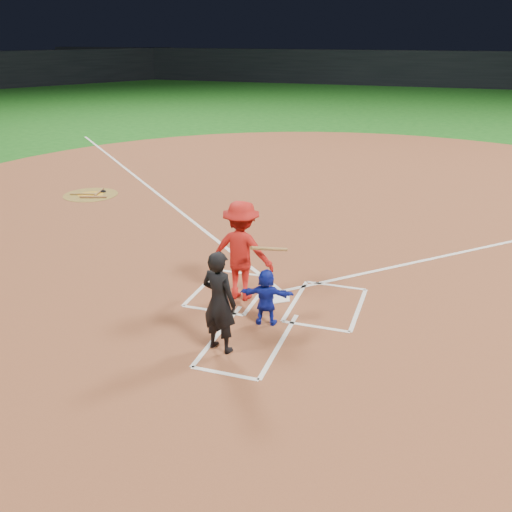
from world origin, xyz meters
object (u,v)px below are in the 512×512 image
(umpire, at_px, (219,302))
(batter_at_plate, at_px, (242,251))
(home_plate, at_px, (277,297))
(catcher, at_px, (266,297))
(on_deck_circle, at_px, (91,195))

(umpire, xyz_separation_m, batter_at_plate, (-0.32, 1.95, 0.12))
(home_plate, relative_size, catcher, 0.58)
(umpire, bearing_deg, on_deck_circle, -29.36)
(catcher, xyz_separation_m, batter_at_plate, (-0.77, 0.87, 0.46))
(on_deck_circle, distance_m, batter_at_plate, 9.03)
(on_deck_circle, relative_size, batter_at_plate, 0.88)
(home_plate, relative_size, umpire, 0.35)
(on_deck_circle, bearing_deg, batter_at_plate, -37.77)
(home_plate, height_order, umpire, umpire)
(on_deck_circle, height_order, batter_at_plate, batter_at_plate)
(home_plate, distance_m, umpire, 2.32)
(catcher, height_order, umpire, umpire)
(umpire, distance_m, batter_at_plate, 1.98)
(home_plate, bearing_deg, on_deck_circle, -34.38)
(home_plate, bearing_deg, batter_at_plate, 16.29)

